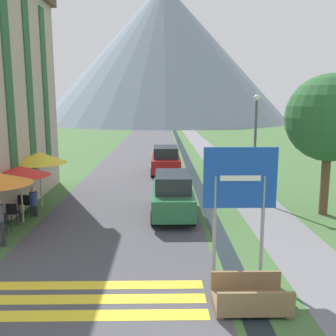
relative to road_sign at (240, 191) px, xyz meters
The scene contains 19 objects.
ground_plane 16.23m from the road_sign, 94.31° to the left, with size 160.00×160.00×0.00m, color #3D6033.
road 26.38m from the road_sign, 98.11° to the left, with size 6.40×60.00×0.01m.
footpath 26.23m from the road_sign, 84.74° to the left, with size 2.20×60.00×0.01m.
drainage_channel 26.12m from the road_sign, 90.01° to the left, with size 0.60×60.00×0.00m.
crosswalk_marking 4.56m from the road_sign, 162.69° to the right, with size 5.44×1.84×0.01m.
mountain_distant 83.87m from the road_sign, 91.06° to the left, with size 58.75×58.75×32.03m.
road_sign is the anchor object (origin of this frame).
footbridge 2.68m from the road_sign, 90.23° to the right, with size 1.70×1.10×0.65m.
parked_car_near 6.05m from the road_sign, 105.88° to the left, with size 1.75×4.38×1.82m.
parked_car_far 15.16m from the road_sign, 96.84° to the left, with size 1.92×4.40×1.82m.
cafe_chair_far_right 9.80m from the road_sign, 142.43° to the left, with size 0.40×0.40×0.85m.
cafe_chair_middle 9.24m from the road_sign, 149.93° to the left, with size 0.40×0.40×0.85m.
cafe_chair_far_left 10.08m from the road_sign, 143.16° to the left, with size 0.40×0.40×0.85m.
cafe_chair_near_left 8.60m from the road_sign, 156.83° to the left, with size 0.40×0.40×0.85m.
cafe_umbrella_middle_red 8.96m from the road_sign, 147.45° to the left, with size 2.30×2.30×2.26m.
cafe_umbrella_rear_yellow 10.41m from the road_sign, 136.52° to the left, with size 2.45×2.45×2.49m.
person_seated_far 9.40m from the road_sign, 142.87° to the left, with size 0.32×0.32×1.25m.
streetlamp 8.42m from the road_sign, 73.61° to the left, with size 0.28×0.28×5.03m.
tree_by_path 7.62m from the road_sign, 49.98° to the left, with size 3.56×3.56×5.85m.
Camera 1 is at (-0.82, -5.52, 4.69)m, focal length 40.00 mm.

